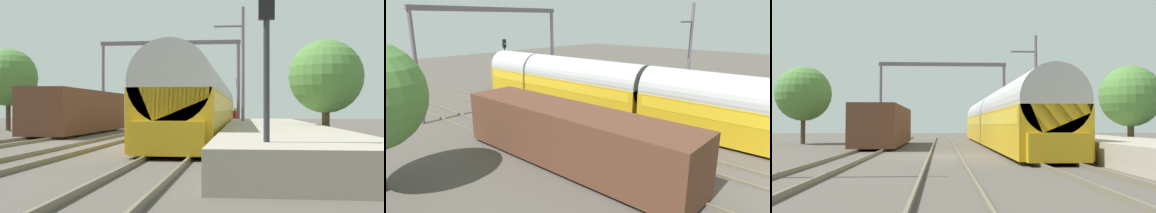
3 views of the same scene
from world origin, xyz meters
The scene contains 14 objects.
ground centered at (0.00, 0.00, 0.00)m, with size 120.00×120.00×0.00m, color #534C45.
track_far_west centered at (-4.22, 0.00, 0.08)m, with size 1.52×60.00×0.16m.
track_west centered at (0.00, 0.00, 0.08)m, with size 1.52×60.00×0.16m.
track_east centered at (4.22, 0.00, 0.08)m, with size 1.52×60.00×0.16m.
platform centered at (8.04, 2.00, 0.45)m, with size 4.40×28.00×0.90m.
passenger_train centered at (4.22, 10.47, 1.97)m, with size 2.93×32.85×3.82m.
freight_car centered at (-4.22, 9.78, 1.47)m, with size 2.80×13.00×2.70m.
person_crossing centered at (5.99, 18.84, 1.03)m, with size 0.43×0.47×1.73m.
railway_signal_near centered at (7.14, -9.96, 2.96)m, with size 0.36×0.30×4.57m.
railway_signal_far centered at (6.14, 29.05, 3.13)m, with size 0.36×0.30×4.87m.
catenary_gantry centered at (0.00, 21.76, 5.66)m, with size 12.85×0.28×7.86m.
catenary_pole_east_mid centered at (6.57, 8.74, 4.15)m, with size 1.90×0.20×8.00m.
tree_west_background centered at (-11.35, 13.91, 4.08)m, with size 4.44×4.44×6.31m.
tree_east_background centered at (10.49, 1.98, 3.17)m, with size 3.45×3.45×4.91m.
Camera 1 is at (6.60, -20.74, 1.65)m, focal length 44.24 mm.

